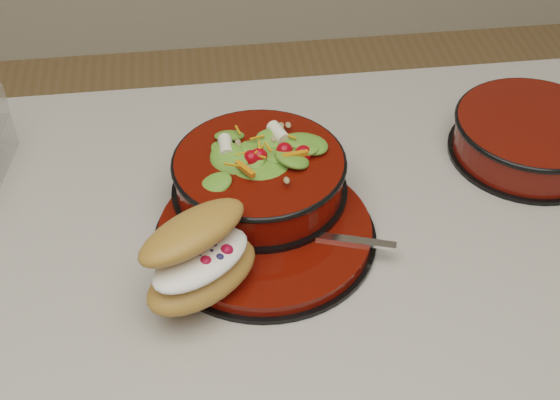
{
  "coord_description": "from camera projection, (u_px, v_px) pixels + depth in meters",
  "views": [
    {
      "loc": [
        -0.06,
        -0.61,
        1.54
      ],
      "look_at": [
        0.03,
        0.06,
        0.94
      ],
      "focal_mm": 50.0,
      "sensor_mm": 36.0,
      "label": 1
    }
  ],
  "objects": [
    {
      "name": "salad_bowl",
      "position": [
        259.0,
        170.0,
        0.92
      ],
      "size": [
        0.21,
        0.21,
        0.09
      ],
      "rotation": [
        0.0,
        0.0,
        0.39
      ],
      "color": "black",
      "rests_on": "dinner_plate"
    },
    {
      "name": "dinner_plate",
      "position": [
        266.0,
        232.0,
        0.9
      ],
      "size": [
        0.26,
        0.26,
        0.02
      ],
      "rotation": [
        0.0,
        0.0,
        0.19
      ],
      "color": "black",
      "rests_on": "island_counter"
    },
    {
      "name": "extra_bowl",
      "position": [
        532.0,
        135.0,
        1.01
      ],
      "size": [
        0.21,
        0.21,
        0.05
      ],
      "rotation": [
        0.0,
        0.0,
        -0.27
      ],
      "color": "black",
      "rests_on": "island_counter"
    },
    {
      "name": "fork",
      "position": [
        325.0,
        237.0,
        0.88
      ],
      "size": [
        0.15,
        0.06,
        0.0
      ],
      "rotation": [
        0.0,
        0.0,
        1.25
      ],
      "color": "silver",
      "rests_on": "dinner_plate"
    },
    {
      "name": "croissant",
      "position": [
        201.0,
        257.0,
        0.8
      ],
      "size": [
        0.15,
        0.15,
        0.08
      ],
      "rotation": [
        0.0,
        0.0,
        0.65
      ],
      "color": "#AC7334",
      "rests_on": "dinner_plate"
    }
  ]
}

